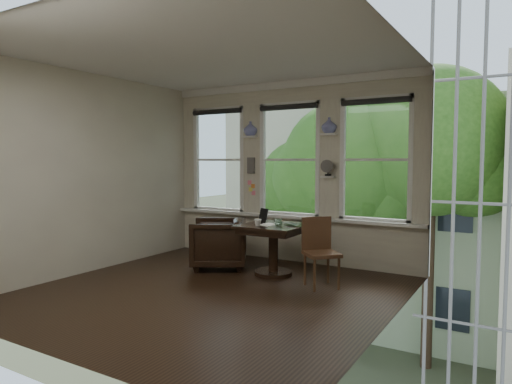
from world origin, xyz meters
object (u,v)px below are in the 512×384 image
Objects in this scene: table at (273,250)px; laptop at (290,225)px; side_chair_right at (322,253)px; mug at (258,223)px; armchair_left at (218,243)px.

laptop reaches higher than table.
side_chair_right is 8.62× the size of mug.
side_chair_right is 2.75× the size of laptop.
side_chair_right is 0.74m from laptop.
table is 2.69× the size of laptop.
mug is at bearing -116.02° from table.
armchair_left is 1.27m from laptop.
armchair_left is at bearing -177.12° from table.
armchair_left is 0.95m from mug.
mug is (-0.99, 0.00, 0.34)m from side_chair_right.
table is 8.43× the size of mug.
side_chair_right is at bearing 52.94° from armchair_left.
laptop is (-0.61, 0.28, 0.30)m from side_chair_right.
table is 0.96m from armchair_left.
side_chair_right reaches higher than laptop.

